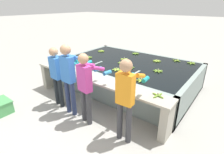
% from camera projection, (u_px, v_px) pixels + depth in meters
% --- Properties ---
extents(ground_plane, '(80.00, 80.00, 0.00)m').
position_uv_depth(ground_plane, '(89.00, 109.00, 4.52)').
color(ground_plane, '#A3A099').
rests_on(ground_plane, ground).
extents(wash_tank, '(4.11, 2.74, 0.82)m').
position_uv_depth(wash_tank, '(127.00, 74.00, 5.69)').
color(wash_tank, gray).
rests_on(wash_tank, ground).
extents(work_ledge, '(4.11, 0.45, 0.82)m').
position_uv_depth(work_ledge, '(94.00, 86.00, 4.46)').
color(work_ledge, '#A8A393').
rests_on(work_ledge, ground).
extents(worker_0, '(0.44, 0.72, 1.58)m').
position_uv_depth(worker_0, '(57.00, 72.00, 4.40)').
color(worker_0, '#1E2328').
rests_on(worker_0, ground).
extents(worker_1, '(0.41, 0.72, 1.73)m').
position_uv_depth(worker_1, '(69.00, 74.00, 4.00)').
color(worker_1, navy).
rests_on(worker_1, ground).
extents(worker_2, '(0.47, 0.73, 1.63)m').
position_uv_depth(worker_2, '(86.00, 83.00, 3.70)').
color(worker_2, '#38383D').
rests_on(worker_2, ground).
extents(worker_3, '(0.43, 0.72, 1.69)m').
position_uv_depth(worker_3, '(126.00, 94.00, 3.16)').
color(worker_3, '#38383D').
rests_on(worker_3, ground).
extents(banana_bunch_floating_0, '(0.28, 0.28, 0.08)m').
position_uv_depth(banana_bunch_floating_0, '(88.00, 57.00, 5.94)').
color(banana_bunch_floating_0, '#75A333').
rests_on(banana_bunch_floating_0, wash_tank).
extents(banana_bunch_floating_1, '(0.28, 0.28, 0.08)m').
position_uv_depth(banana_bunch_floating_1, '(130.00, 67.00, 5.00)').
color(banana_bunch_floating_1, '#75A333').
rests_on(banana_bunch_floating_1, wash_tank).
extents(banana_bunch_floating_2, '(0.28, 0.28, 0.08)m').
position_uv_depth(banana_bunch_floating_2, '(158.00, 71.00, 4.75)').
color(banana_bunch_floating_2, '#75A333').
rests_on(banana_bunch_floating_2, wash_tank).
extents(banana_bunch_floating_3, '(0.27, 0.28, 0.08)m').
position_uv_depth(banana_bunch_floating_3, '(117.00, 70.00, 4.84)').
color(banana_bunch_floating_3, '#9EC642').
rests_on(banana_bunch_floating_3, wash_tank).
extents(banana_bunch_floating_4, '(0.26, 0.28, 0.08)m').
position_uv_depth(banana_bunch_floating_4, '(141.00, 80.00, 4.17)').
color(banana_bunch_floating_4, '#93BC3D').
rests_on(banana_bunch_floating_4, wash_tank).
extents(banana_bunch_floating_5, '(0.28, 0.27, 0.08)m').
position_uv_depth(banana_bunch_floating_5, '(191.00, 63.00, 5.37)').
color(banana_bunch_floating_5, '#7FAD33').
rests_on(banana_bunch_floating_5, wash_tank).
extents(banana_bunch_floating_6, '(0.28, 0.27, 0.08)m').
position_uv_depth(banana_bunch_floating_6, '(136.00, 53.00, 6.40)').
color(banana_bunch_floating_6, '#75A333').
rests_on(banana_bunch_floating_6, wash_tank).
extents(banana_bunch_floating_7, '(0.28, 0.27, 0.08)m').
position_uv_depth(banana_bunch_floating_7, '(124.00, 59.00, 5.75)').
color(banana_bunch_floating_7, '#9EC642').
rests_on(banana_bunch_floating_7, wash_tank).
extents(banana_bunch_floating_8, '(0.28, 0.28, 0.08)m').
position_uv_depth(banana_bunch_floating_8, '(101.00, 51.00, 6.73)').
color(banana_bunch_floating_8, '#93BC3D').
rests_on(banana_bunch_floating_8, wash_tank).
extents(banana_bunch_floating_9, '(0.27, 0.28, 0.08)m').
position_uv_depth(banana_bunch_floating_9, '(157.00, 61.00, 5.57)').
color(banana_bunch_floating_9, '#9EC642').
rests_on(banana_bunch_floating_9, wash_tank).
extents(banana_bunch_floating_10, '(0.28, 0.28, 0.08)m').
position_uv_depth(banana_bunch_floating_10, '(122.00, 63.00, 5.39)').
color(banana_bunch_floating_10, '#8CB738').
rests_on(banana_bunch_floating_10, wash_tank).
extents(banana_bunch_floating_11, '(0.28, 0.28, 0.08)m').
position_uv_depth(banana_bunch_floating_11, '(176.00, 61.00, 5.61)').
color(banana_bunch_floating_11, '#7FAD33').
rests_on(banana_bunch_floating_11, wash_tank).
extents(banana_bunch_ledge_0, '(0.28, 0.28, 0.08)m').
position_uv_depth(banana_bunch_ledge_0, '(158.00, 95.00, 3.48)').
color(banana_bunch_ledge_0, '#75A333').
rests_on(banana_bunch_ledge_0, work_ledge).
extents(banana_bunch_ledge_1, '(0.28, 0.28, 0.08)m').
position_uv_depth(banana_bunch_ledge_1, '(53.00, 63.00, 5.40)').
color(banana_bunch_ledge_1, '#75A333').
rests_on(banana_bunch_ledge_1, work_ledge).
extents(knife_0, '(0.31, 0.22, 0.02)m').
position_uv_depth(knife_0, '(72.00, 68.00, 4.96)').
color(knife_0, silver).
rests_on(knife_0, work_ledge).
extents(crate, '(0.55, 0.39, 0.32)m').
position_uv_depth(crate, '(2.00, 106.00, 4.36)').
color(crate, '#4C9E56').
rests_on(crate, ground).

